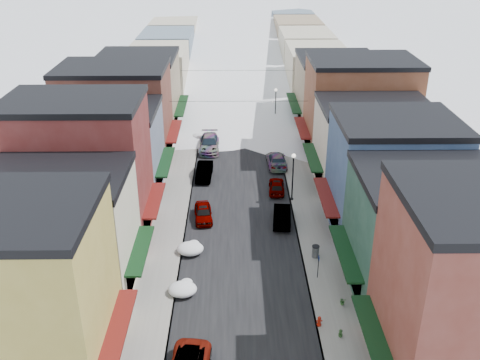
{
  "coord_description": "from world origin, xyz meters",
  "views": [
    {
      "loc": [
        -0.59,
        -21.22,
        24.95
      ],
      "look_at": [
        0.0,
        26.73,
        2.16
      ],
      "focal_mm": 40.0,
      "sensor_mm": 36.0,
      "label": 1
    }
  ],
  "objects_px": {
    "car_green_sedan": "(282,215)",
    "trash_can": "(315,251)",
    "car_dark_hatch": "(204,171)",
    "streetlamp_near": "(293,171)",
    "fire_hydrant": "(319,321)",
    "car_silver_sedan": "(203,213)"
  },
  "relations": [
    {
      "from": "fire_hydrant",
      "to": "streetlamp_near",
      "type": "bearing_deg",
      "value": 90.0
    },
    {
      "from": "car_silver_sedan",
      "to": "car_green_sedan",
      "type": "xyz_separation_m",
      "value": [
        7.34,
        -0.68,
        0.07
      ]
    },
    {
      "from": "car_dark_hatch",
      "to": "trash_can",
      "type": "xyz_separation_m",
      "value": [
        9.96,
        -15.96,
        -0.08
      ]
    },
    {
      "from": "car_silver_sedan",
      "to": "trash_can",
      "type": "distance_m",
      "value": 11.72
    },
    {
      "from": "fire_hydrant",
      "to": "trash_can",
      "type": "height_order",
      "value": "trash_can"
    },
    {
      "from": "fire_hydrant",
      "to": "streetlamp_near",
      "type": "distance_m",
      "value": 18.98
    },
    {
      "from": "car_dark_hatch",
      "to": "trash_can",
      "type": "height_order",
      "value": "car_dark_hatch"
    },
    {
      "from": "car_silver_sedan",
      "to": "trash_can",
      "type": "xyz_separation_m",
      "value": [
        9.61,
        -6.7,
        0.0
      ]
    },
    {
      "from": "car_dark_hatch",
      "to": "car_green_sedan",
      "type": "xyz_separation_m",
      "value": [
        7.69,
        -9.93,
        -0.02
      ]
    },
    {
      "from": "trash_can",
      "to": "streetlamp_near",
      "type": "bearing_deg",
      "value": 95.02
    },
    {
      "from": "car_green_sedan",
      "to": "trash_can",
      "type": "distance_m",
      "value": 6.44
    },
    {
      "from": "car_green_sedan",
      "to": "fire_hydrant",
      "type": "bearing_deg",
      "value": 100.52
    },
    {
      "from": "car_dark_hatch",
      "to": "streetlamp_near",
      "type": "xyz_separation_m",
      "value": [
        9.05,
        -5.59,
        2.51
      ]
    },
    {
      "from": "fire_hydrant",
      "to": "car_dark_hatch",
      "type": "bearing_deg",
      "value": 110.37
    },
    {
      "from": "car_silver_sedan",
      "to": "streetlamp_near",
      "type": "xyz_separation_m",
      "value": [
        8.7,
        3.66,
        2.59
      ]
    },
    {
      "from": "car_dark_hatch",
      "to": "car_green_sedan",
      "type": "height_order",
      "value": "car_dark_hatch"
    },
    {
      "from": "car_silver_sedan",
      "to": "fire_hydrant",
      "type": "distance_m",
      "value": 17.43
    },
    {
      "from": "car_silver_sedan",
      "to": "streetlamp_near",
      "type": "bearing_deg",
      "value": 16.96
    },
    {
      "from": "car_dark_hatch",
      "to": "streetlamp_near",
      "type": "distance_m",
      "value": 10.93
    },
    {
      "from": "car_green_sedan",
      "to": "trash_can",
      "type": "height_order",
      "value": "car_green_sedan"
    },
    {
      "from": "car_silver_sedan",
      "to": "car_dark_hatch",
      "type": "height_order",
      "value": "car_dark_hatch"
    },
    {
      "from": "car_dark_hatch",
      "to": "car_green_sedan",
      "type": "relative_size",
      "value": 1.02
    }
  ]
}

